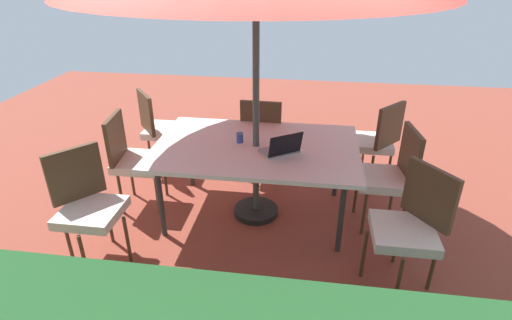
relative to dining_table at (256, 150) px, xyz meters
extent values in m
cube|color=brown|center=(0.00, 0.00, -0.72)|extent=(10.00, 10.00, 0.02)
cube|color=white|center=(0.00, 0.00, 0.03)|extent=(1.89, 1.24, 0.04)
cylinder|color=#333333|center=(-0.80, -0.47, -0.35)|extent=(0.05, 0.05, 0.72)
cylinder|color=#333333|center=(0.80, -0.47, -0.35)|extent=(0.05, 0.05, 0.72)
cylinder|color=#333333|center=(-0.80, 0.47, -0.35)|extent=(0.05, 0.05, 0.72)
cylinder|color=#333333|center=(0.80, 0.47, -0.35)|extent=(0.05, 0.05, 0.72)
cylinder|color=#4C4C4C|center=(0.00, 0.00, 0.49)|extent=(0.06, 0.06, 2.40)
cylinder|color=black|center=(0.00, 0.00, -0.68)|extent=(0.44, 0.44, 0.06)
cube|color=silver|center=(-1.15, -0.83, -0.22)|extent=(0.46, 0.46, 0.08)
cube|color=#4C3823|center=(-1.31, -0.69, 0.05)|extent=(0.32, 0.36, 0.45)
cylinder|color=#4C3823|center=(-1.14, -1.08, -0.48)|extent=(0.03, 0.03, 0.45)
cylinder|color=#4C3823|center=(-0.90, -0.81, -0.48)|extent=(0.03, 0.03, 0.45)
cylinder|color=#4C3823|center=(-1.41, -0.84, -0.48)|extent=(0.03, 0.03, 0.45)
cylinder|color=#4C3823|center=(-1.17, -0.57, -0.48)|extent=(0.03, 0.03, 0.45)
cube|color=silver|center=(1.19, -0.83, -0.22)|extent=(0.46, 0.46, 0.08)
cube|color=#4C3823|center=(1.35, -0.70, 0.05)|extent=(0.30, 0.37, 0.45)
cylinder|color=#4C3823|center=(0.94, -0.81, -0.48)|extent=(0.03, 0.03, 0.45)
cylinder|color=#4C3823|center=(1.16, -1.09, -0.48)|extent=(0.03, 0.03, 0.45)
cylinder|color=#4C3823|center=(1.22, -0.58, -0.48)|extent=(0.03, 0.03, 0.45)
cylinder|color=#4C3823|center=(1.44, -0.86, -0.48)|extent=(0.03, 0.03, 0.45)
cube|color=silver|center=(-1.22, 0.80, -0.22)|extent=(0.46, 0.46, 0.08)
cube|color=#4C3823|center=(-1.39, 0.67, 0.05)|extent=(0.29, 0.37, 0.45)
cylinder|color=#4C3823|center=(-0.97, 0.76, -0.48)|extent=(0.03, 0.03, 0.45)
cylinder|color=#4C3823|center=(-1.19, 1.05, -0.48)|extent=(0.03, 0.03, 0.45)
cylinder|color=#4C3823|center=(-1.26, 0.55, -0.48)|extent=(0.03, 0.03, 0.45)
cylinder|color=#4C3823|center=(-1.47, 0.84, -0.48)|extent=(0.03, 0.03, 0.45)
cube|color=silver|center=(-1.18, -0.01, -0.22)|extent=(0.46, 0.46, 0.08)
cube|color=#4C3823|center=(-1.39, -0.03, 0.05)|extent=(0.09, 0.44, 0.45)
cylinder|color=#4C3823|center=(-0.98, -0.16, -0.48)|extent=(0.03, 0.03, 0.45)
cylinder|color=#4C3823|center=(-1.03, 0.19, -0.48)|extent=(0.03, 0.03, 0.45)
cylinder|color=#4C3823|center=(-1.34, -0.21, -0.48)|extent=(0.03, 0.03, 0.45)
cylinder|color=#4C3823|center=(-1.38, 0.15, -0.48)|extent=(0.03, 0.03, 0.45)
cube|color=silver|center=(1.21, 0.88, -0.22)|extent=(0.46, 0.46, 0.08)
cube|color=#4C3823|center=(1.37, 0.75, 0.05)|extent=(0.31, 0.36, 0.45)
cylinder|color=#4C3823|center=(1.19, 1.14, -0.48)|extent=(0.03, 0.03, 0.45)
cylinder|color=#4C3823|center=(0.96, 0.86, -0.48)|extent=(0.03, 0.03, 0.45)
cylinder|color=#4C3823|center=(1.46, 0.90, -0.48)|extent=(0.03, 0.03, 0.45)
cylinder|color=#4C3823|center=(1.23, 0.63, -0.48)|extent=(0.03, 0.03, 0.45)
cube|color=silver|center=(0.03, -0.82, -0.22)|extent=(0.46, 0.46, 0.08)
cube|color=#4C3823|center=(0.04, -0.61, 0.05)|extent=(0.44, 0.05, 0.45)
cylinder|color=#4C3823|center=(-0.16, -0.99, -0.48)|extent=(0.03, 0.03, 0.45)
cylinder|color=#4C3823|center=(0.20, -1.00, -0.48)|extent=(0.03, 0.03, 0.45)
cylinder|color=#4C3823|center=(-0.14, -0.63, -0.48)|extent=(0.03, 0.03, 0.45)
cylinder|color=#4C3823|center=(0.22, -0.64, -0.48)|extent=(0.03, 0.03, 0.45)
cube|color=silver|center=(1.17, -0.01, -0.22)|extent=(0.46, 0.46, 0.08)
cube|color=#4C3823|center=(1.37, 0.02, 0.05)|extent=(0.09, 0.44, 0.45)
cylinder|color=#4C3823|center=(0.97, 0.15, -0.48)|extent=(0.03, 0.03, 0.45)
cylinder|color=#4C3823|center=(1.01, -0.21, -0.48)|extent=(0.03, 0.03, 0.45)
cylinder|color=#4C3823|center=(1.32, 0.19, -0.48)|extent=(0.03, 0.03, 0.45)
cylinder|color=#4C3823|center=(1.37, -0.17, -0.48)|extent=(0.03, 0.03, 0.45)
cube|color=gray|center=(-0.23, 0.10, 0.05)|extent=(0.39, 0.36, 0.02)
cube|color=black|center=(-0.29, 0.19, 0.16)|extent=(0.29, 0.22, 0.20)
cylinder|color=#334C99|center=(0.16, -0.05, 0.09)|extent=(0.06, 0.06, 0.09)
camera|label=1|loc=(-0.48, 3.35, 1.61)|focal=28.15mm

